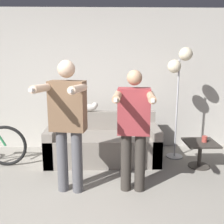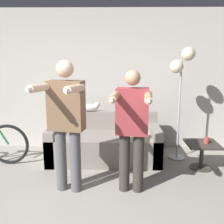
{
  "view_description": "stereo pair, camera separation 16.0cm",
  "coord_description": "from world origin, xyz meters",
  "px_view_note": "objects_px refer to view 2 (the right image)",
  "views": [
    {
      "loc": [
        0.47,
        -2.24,
        1.77
      ],
      "look_at": [
        0.57,
        1.49,
        0.96
      ],
      "focal_mm": 42.0,
      "sensor_mm": 36.0,
      "label": 1
    },
    {
      "loc": [
        0.63,
        -2.24,
        1.77
      ],
      "look_at": [
        0.57,
        1.49,
        0.96
      ],
      "focal_mm": 42.0,
      "sensor_mm": 36.0,
      "label": 2
    }
  ],
  "objects_px": {
    "couch": "(104,144)",
    "person_left": "(66,118)",
    "floor_lamp": "(182,70)",
    "cup": "(207,140)",
    "cat": "(89,107)",
    "person_right": "(132,125)",
    "side_table": "(202,150)"
  },
  "relations": [
    {
      "from": "cup",
      "to": "cat",
      "type": "bearing_deg",
      "value": 160.78
    },
    {
      "from": "cat",
      "to": "floor_lamp",
      "type": "xyz_separation_m",
      "value": [
        1.56,
        -0.24,
        0.67
      ]
    },
    {
      "from": "couch",
      "to": "person_left",
      "type": "xyz_separation_m",
      "value": [
        -0.43,
        -1.08,
        0.72
      ]
    },
    {
      "from": "floor_lamp",
      "to": "side_table",
      "type": "bearing_deg",
      "value": -55.88
    },
    {
      "from": "couch",
      "to": "person_left",
      "type": "bearing_deg",
      "value": -111.73
    },
    {
      "from": "person_left",
      "to": "cup",
      "type": "xyz_separation_m",
      "value": [
        2.04,
        0.73,
        -0.53
      ]
    },
    {
      "from": "person_right",
      "to": "cat",
      "type": "distance_m",
      "value": 1.56
    },
    {
      "from": "person_left",
      "to": "side_table",
      "type": "bearing_deg",
      "value": 30.72
    },
    {
      "from": "person_left",
      "to": "floor_lamp",
      "type": "height_order",
      "value": "floor_lamp"
    },
    {
      "from": "couch",
      "to": "floor_lamp",
      "type": "height_order",
      "value": "floor_lamp"
    },
    {
      "from": "person_right",
      "to": "side_table",
      "type": "relative_size",
      "value": 3.22
    },
    {
      "from": "couch",
      "to": "person_right",
      "type": "height_order",
      "value": "person_right"
    },
    {
      "from": "person_left",
      "to": "person_right",
      "type": "bearing_deg",
      "value": 10.17
    },
    {
      "from": "side_table",
      "to": "person_right",
      "type": "bearing_deg",
      "value": -147.44
    },
    {
      "from": "floor_lamp",
      "to": "cup",
      "type": "relative_size",
      "value": 19.71
    },
    {
      "from": "couch",
      "to": "side_table",
      "type": "relative_size",
      "value": 3.77
    },
    {
      "from": "person_right",
      "to": "floor_lamp",
      "type": "bearing_deg",
      "value": 59.5
    },
    {
      "from": "floor_lamp",
      "to": "person_left",
      "type": "bearing_deg",
      "value": -145.81
    },
    {
      "from": "person_right",
      "to": "cup",
      "type": "bearing_deg",
      "value": 37.69
    },
    {
      "from": "cat",
      "to": "cup",
      "type": "xyz_separation_m",
      "value": [
        1.9,
        -0.66,
        -0.39
      ]
    },
    {
      "from": "couch",
      "to": "floor_lamp",
      "type": "distance_m",
      "value": 1.79
    },
    {
      "from": "cup",
      "to": "person_left",
      "type": "bearing_deg",
      "value": -160.29
    },
    {
      "from": "person_left",
      "to": "cup",
      "type": "bearing_deg",
      "value": 30.09
    },
    {
      "from": "person_right",
      "to": "side_table",
      "type": "xyz_separation_m",
      "value": [
        1.16,
        0.74,
        -0.61
      ]
    },
    {
      "from": "cat",
      "to": "couch",
      "type": "bearing_deg",
      "value": -47.66
    },
    {
      "from": "couch",
      "to": "cat",
      "type": "xyz_separation_m",
      "value": [
        -0.29,
        0.32,
        0.58
      ]
    },
    {
      "from": "floor_lamp",
      "to": "cup",
      "type": "distance_m",
      "value": 1.19
    },
    {
      "from": "couch",
      "to": "person_left",
      "type": "relative_size",
      "value": 1.09
    },
    {
      "from": "person_right",
      "to": "side_table",
      "type": "distance_m",
      "value": 1.5
    },
    {
      "from": "side_table",
      "to": "person_left",
      "type": "bearing_deg",
      "value": -159.65
    },
    {
      "from": "side_table",
      "to": "couch",
      "type": "bearing_deg",
      "value": 167.62
    },
    {
      "from": "couch",
      "to": "cup",
      "type": "xyz_separation_m",
      "value": [
        1.61,
        -0.35,
        0.19
      ]
    }
  ]
}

